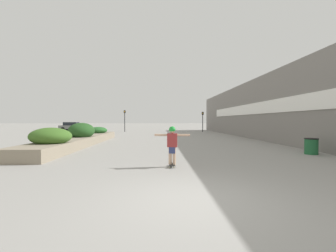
{
  "coord_description": "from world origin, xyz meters",
  "views": [
    {
      "loc": [
        -0.7,
        -4.92,
        1.76
      ],
      "look_at": [
        -0.16,
        8.68,
        1.44
      ],
      "focal_mm": 24.0,
      "sensor_mm": 36.0,
      "label": 1
    }
  ],
  "objects_px": {
    "car_leftmost": "(72,126)",
    "car_center_left": "(256,126)",
    "traffic_light_left": "(125,117)",
    "skateboarder": "(172,141)",
    "traffic_light_right": "(203,118)",
    "skateboard": "(172,165)",
    "trash_bin": "(311,146)"
  },
  "relations": [
    {
      "from": "skateboard",
      "to": "car_center_left",
      "type": "xyz_separation_m",
      "value": [
        17.1,
        31.4,
        0.7
      ]
    },
    {
      "from": "car_center_left",
      "to": "traffic_light_right",
      "type": "bearing_deg",
      "value": -65.92
    },
    {
      "from": "skateboarder",
      "to": "traffic_light_right",
      "type": "distance_m",
      "value": 27.39
    },
    {
      "from": "trash_bin",
      "to": "traffic_light_left",
      "type": "bearing_deg",
      "value": 118.84
    },
    {
      "from": "skateboard",
      "to": "skateboarder",
      "type": "bearing_deg",
      "value": -78.17
    },
    {
      "from": "trash_bin",
      "to": "car_leftmost",
      "type": "xyz_separation_m",
      "value": [
        -23.05,
        28.01,
        0.37
      ]
    },
    {
      "from": "car_leftmost",
      "to": "traffic_light_left",
      "type": "xyz_separation_m",
      "value": [
        9.64,
        -3.65,
        1.54
      ]
    },
    {
      "from": "skateboarder",
      "to": "car_leftmost",
      "type": "height_order",
      "value": "skateboarder"
    },
    {
      "from": "car_leftmost",
      "to": "car_center_left",
      "type": "distance_m",
      "value": 32.69
    },
    {
      "from": "skateboarder",
      "to": "traffic_light_right",
      "type": "xyz_separation_m",
      "value": [
        6.37,
        26.61,
        1.19
      ]
    },
    {
      "from": "skateboarder",
      "to": "car_leftmost",
      "type": "bearing_deg",
      "value": 125.01
    },
    {
      "from": "car_center_left",
      "to": "traffic_light_left",
      "type": "relative_size",
      "value": 1.39
    },
    {
      "from": "skateboard",
      "to": "car_leftmost",
      "type": "height_order",
      "value": "car_leftmost"
    },
    {
      "from": "skateboarder",
      "to": "trash_bin",
      "type": "bearing_deg",
      "value": 29.53
    },
    {
      "from": "skateboard",
      "to": "trash_bin",
      "type": "xyz_separation_m",
      "value": [
        7.47,
        2.91,
        0.35
      ]
    },
    {
      "from": "trash_bin",
      "to": "traffic_light_right",
      "type": "bearing_deg",
      "value": 92.64
    },
    {
      "from": "car_center_left",
      "to": "skateboarder",
      "type": "bearing_deg",
      "value": -28.57
    },
    {
      "from": "trash_bin",
      "to": "traffic_light_right",
      "type": "relative_size",
      "value": 0.27
    },
    {
      "from": "traffic_light_left",
      "to": "traffic_light_right",
      "type": "relative_size",
      "value": 1.08
    },
    {
      "from": "skateboard",
      "to": "traffic_light_left",
      "type": "height_order",
      "value": "traffic_light_left"
    },
    {
      "from": "skateboarder",
      "to": "car_center_left",
      "type": "bearing_deg",
      "value": 69.68
    },
    {
      "from": "skateboard",
      "to": "traffic_light_left",
      "type": "distance_m",
      "value": 28.0
    },
    {
      "from": "traffic_light_left",
      "to": "car_leftmost",
      "type": "bearing_deg",
      "value": 159.25
    },
    {
      "from": "car_leftmost",
      "to": "traffic_light_right",
      "type": "bearing_deg",
      "value": 78.89
    },
    {
      "from": "trash_bin",
      "to": "traffic_light_left",
      "type": "relative_size",
      "value": 0.25
    },
    {
      "from": "skateboarder",
      "to": "skateboard",
      "type": "bearing_deg",
      "value": 101.83
    },
    {
      "from": "traffic_light_right",
      "to": "traffic_light_left",
      "type": "bearing_deg",
      "value": 176.94
    },
    {
      "from": "trash_bin",
      "to": "traffic_light_left",
      "type": "height_order",
      "value": "traffic_light_left"
    },
    {
      "from": "skateboarder",
      "to": "car_center_left",
      "type": "xyz_separation_m",
      "value": [
        17.1,
        31.4,
        -0.2
      ]
    },
    {
      "from": "trash_bin",
      "to": "skateboarder",
      "type": "bearing_deg",
      "value": -158.73
    },
    {
      "from": "skateboard",
      "to": "traffic_light_left",
      "type": "xyz_separation_m",
      "value": [
        -5.95,
        27.27,
        2.26
      ]
    },
    {
      "from": "car_leftmost",
      "to": "car_center_left",
      "type": "height_order",
      "value": "car_leftmost"
    }
  ]
}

